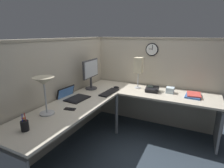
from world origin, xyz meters
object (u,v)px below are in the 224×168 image
(keyboard, at_px, (109,92))
(pen_cup, at_px, (25,126))
(wall_clock, at_px, (152,49))
(laptop, at_px, (72,96))
(desk_lamp_dome, at_px, (44,84))
(book_stack, at_px, (193,95))
(monitor, at_px, (91,72))
(desk_lamp_paper, at_px, (139,66))
(computer_mouse, at_px, (116,87))
(cell_phone, at_px, (70,109))
(tissue_box, at_px, (170,90))
(office_phone, at_px, (153,89))

(keyboard, bearing_deg, pen_cup, 173.64)
(keyboard, distance_m, wall_clock, 1.07)
(laptop, bearing_deg, desk_lamp_dome, -172.70)
(pen_cup, xyz_separation_m, book_stack, (1.79, -1.43, -0.03))
(monitor, bearing_deg, desk_lamp_paper, -60.47)
(book_stack, relative_size, wall_clock, 1.36)
(computer_mouse, distance_m, pen_cup, 1.69)
(laptop, xyz_separation_m, desk_lamp_dome, (-0.57, -0.07, 0.34))
(cell_phone, bearing_deg, tissue_box, -51.97)
(desk_lamp_paper, height_order, wall_clock, wall_clock)
(office_phone, bearing_deg, cell_phone, 146.95)
(tissue_box, bearing_deg, wall_clock, 53.93)
(desk_lamp_dome, xyz_separation_m, wall_clock, (1.73, -0.78, 0.28))
(computer_mouse, xyz_separation_m, wall_clock, (0.44, -0.48, 0.63))
(pen_cup, distance_m, book_stack, 2.29)
(office_phone, relative_size, book_stack, 0.74)
(office_phone, distance_m, book_stack, 0.61)
(pen_cup, bearing_deg, tissue_box, -30.83)
(keyboard, height_order, computer_mouse, computer_mouse)
(desk_lamp_dome, distance_m, tissue_box, 1.89)
(pen_cup, xyz_separation_m, cell_phone, (0.60, -0.07, -0.05))
(desk_lamp_dome, xyz_separation_m, pen_cup, (-0.38, -0.09, -0.31))
(computer_mouse, relative_size, desk_lamp_paper, 0.20)
(cell_phone, height_order, book_stack, book_stack)
(tissue_box, bearing_deg, computer_mouse, 99.52)
(cell_phone, bearing_deg, computer_mouse, -19.76)
(laptop, relative_size, office_phone, 1.82)
(tissue_box, bearing_deg, office_phone, 103.42)
(pen_cup, height_order, cell_phone, pen_cup)
(cell_phone, xyz_separation_m, tissue_box, (1.22, -1.02, 0.04))
(book_stack, bearing_deg, desk_lamp_dome, 132.81)
(computer_mouse, bearing_deg, desk_lamp_paper, -61.76)
(wall_clock, bearing_deg, pen_cup, 161.98)
(keyboard, xyz_separation_m, desk_lamp_paper, (0.46, -0.32, 0.37))
(book_stack, bearing_deg, office_phone, 93.06)
(laptop, xyz_separation_m, tissue_box, (0.88, -1.25, 0.02))
(desk_lamp_dome, distance_m, office_phone, 1.69)
(tissue_box, bearing_deg, desk_lamp_paper, 86.88)
(pen_cup, bearing_deg, computer_mouse, -7.14)
(laptop, height_order, pen_cup, pen_cup)
(monitor, height_order, cell_phone, monitor)
(keyboard, distance_m, computer_mouse, 0.28)
(book_stack, bearing_deg, tissue_box, 84.90)
(monitor, bearing_deg, book_stack, -78.10)
(keyboard, bearing_deg, desk_lamp_paper, -32.34)
(cell_phone, bearing_deg, office_phone, -45.19)
(wall_clock, bearing_deg, office_phone, -159.34)
(desk_lamp_paper, distance_m, wall_clock, 0.40)
(pen_cup, height_order, desk_lamp_paper, desk_lamp_paper)
(desk_lamp_dome, relative_size, cell_phone, 3.09)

